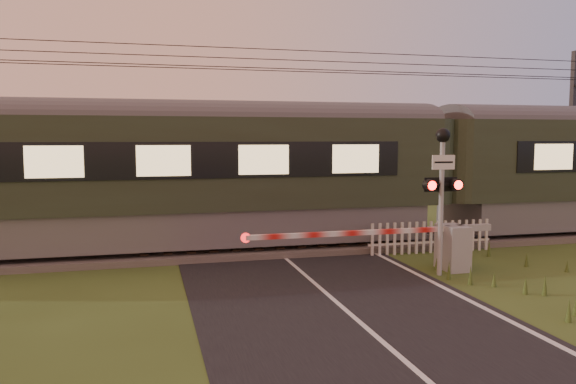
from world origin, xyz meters
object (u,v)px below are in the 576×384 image
object	(u,v)px
crossing_signal	(442,175)
train	(434,169)
catenary_mast	(573,134)
boom_gate	(443,245)
picket_fence	(431,237)

from	to	relation	value
crossing_signal	train	bearing A→B (deg)	63.49
catenary_mast	crossing_signal	bearing A→B (deg)	-145.28
train	crossing_signal	xyz separation A→B (m)	(-2.20, -4.41, 0.14)
boom_gate	picket_fence	xyz separation A→B (m)	(0.77, 2.06, -0.17)
train	catenary_mast	xyz separation A→B (m)	(7.38, 2.23, 1.18)
picket_fence	catenary_mast	size ratio (longest dim) A/B	0.58
crossing_signal	picket_fence	xyz separation A→B (m)	(1.12, 2.52, -2.04)
crossing_signal	catenary_mast	world-z (taller)	catenary_mast
train	catenary_mast	distance (m)	7.80
boom_gate	picket_fence	size ratio (longest dim) A/B	1.67
boom_gate	catenary_mast	xyz separation A→B (m)	(9.22, 6.18, 2.92)
crossing_signal	catenary_mast	bearing A→B (deg)	34.72
crossing_signal	catenary_mast	size ratio (longest dim) A/B	0.54
train	catenary_mast	size ratio (longest dim) A/B	6.58
train	boom_gate	size ratio (longest dim) A/B	6.79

